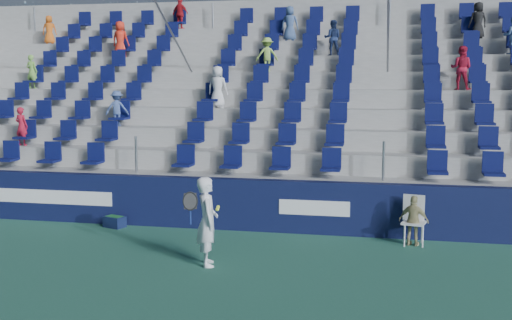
# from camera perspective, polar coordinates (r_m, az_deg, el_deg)

# --- Properties ---
(ground) EXTENTS (70.00, 70.00, 0.00)m
(ground) POSITION_cam_1_polar(r_m,az_deg,el_deg) (12.12, -3.73, -9.64)
(ground) COLOR #2A634E
(ground) RESTS_ON ground
(sponsor_wall) EXTENTS (24.00, 0.32, 1.20)m
(sponsor_wall) POSITION_cam_1_polar(r_m,az_deg,el_deg) (14.94, -0.46, -4.00)
(sponsor_wall) COLOR #10153A
(sponsor_wall) RESTS_ON ground
(grandstand) EXTENTS (24.00, 8.17, 6.63)m
(grandstand) POSITION_cam_1_polar(r_m,az_deg,el_deg) (19.70, 2.72, 3.24)
(grandstand) COLOR #AAAAA4
(grandstand) RESTS_ON ground
(tennis_player) EXTENTS (0.70, 0.72, 1.70)m
(tennis_player) POSITION_cam_1_polar(r_m,az_deg,el_deg) (12.15, -4.35, -5.45)
(tennis_player) COLOR white
(tennis_player) RESTS_ON ground
(line_judge_chair) EXTENTS (0.55, 0.57, 1.05)m
(line_judge_chair) POSITION_cam_1_polar(r_m,az_deg,el_deg) (14.13, 13.84, -4.89)
(line_judge_chair) COLOR white
(line_judge_chair) RESTS_ON ground
(line_judge) EXTENTS (0.68, 0.43, 1.07)m
(line_judge) POSITION_cam_1_polar(r_m,az_deg,el_deg) (13.99, 13.85, -5.27)
(line_judge) COLOR tan
(line_judge) RESTS_ON ground
(ball_bin) EXTENTS (0.56, 0.46, 0.27)m
(ball_bin) POSITION_cam_1_polar(r_m,az_deg,el_deg) (15.68, -12.46, -5.33)
(ball_bin) COLOR #10193B
(ball_bin) RESTS_ON ground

